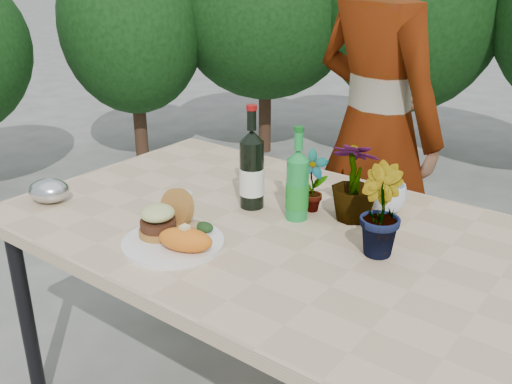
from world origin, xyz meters
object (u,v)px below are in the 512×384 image
Objects in this scene: dinner_plate at (173,243)px; wine_bottle at (252,171)px; patio_table at (272,242)px; person at (375,130)px.

wine_bottle reaches higher than dinner_plate.
wine_bottle is (-0.13, 0.07, 0.18)m from patio_table.
dinner_plate is at bearing 102.15° from person.
dinner_plate is at bearing -117.14° from patio_table.
patio_table is 5.71× the size of dinner_plate.
patio_table is 0.82m from person.
wine_bottle is 0.19× the size of person.
person is (0.07, 1.07, 0.09)m from dinner_plate.
wine_bottle is (0.01, 0.34, 0.11)m from dinner_plate.
patio_table is at bearing 62.86° from dinner_plate.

